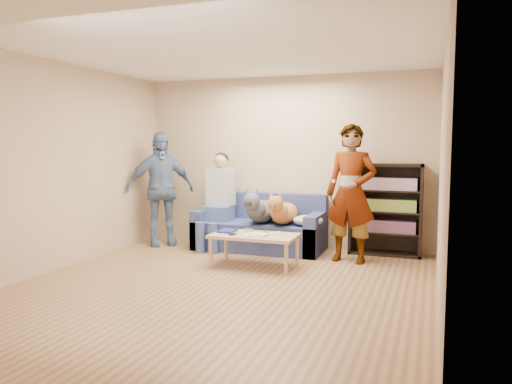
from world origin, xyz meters
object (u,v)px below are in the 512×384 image
at_px(person_standing_right, 351,193).
at_px(notebook_blue, 227,231).
at_px(person_standing_left, 160,189).
at_px(dog_gray, 261,210).
at_px(camera_silver, 249,230).
at_px(bookshelf, 386,207).
at_px(dog_tan, 283,212).
at_px(sofa, 260,230).
at_px(coffee_table, 254,238).
at_px(person_seated, 218,197).

height_order(person_standing_right, notebook_blue, person_standing_right).
height_order(person_standing_right, person_standing_left, person_standing_right).
xyz_separation_m(person_standing_right, dog_gray, (-1.32, 0.17, -0.30)).
height_order(camera_silver, bookshelf, bookshelf).
xyz_separation_m(person_standing_left, bookshelf, (3.37, 0.47, -0.20)).
relative_size(person_standing_left, dog_gray, 1.43).
height_order(dog_gray, dog_tan, dog_gray).
height_order(person_standing_left, sofa, person_standing_left).
xyz_separation_m(sofa, coffee_table, (0.28, -1.05, 0.09)).
distance_m(person_standing_right, bookshelf, 0.76).
distance_m(notebook_blue, coffee_table, 0.41).
height_order(notebook_blue, dog_gray, dog_gray).
bearing_deg(notebook_blue, person_standing_left, 152.04).
height_order(camera_silver, dog_gray, dog_gray).
relative_size(camera_silver, dog_tan, 0.10).
xyz_separation_m(notebook_blue, dog_gray, (0.19, 0.81, 0.19)).
relative_size(person_standing_left, notebook_blue, 6.78).
distance_m(notebook_blue, camera_silver, 0.29).
xyz_separation_m(notebook_blue, bookshelf, (1.92, 1.24, 0.25)).
height_order(coffee_table, bookshelf, bookshelf).
bearing_deg(dog_tan, person_seated, 175.67).
relative_size(notebook_blue, bookshelf, 0.20).
bearing_deg(dog_gray, person_standing_right, -7.36).
height_order(sofa, dog_tan, dog_tan).
height_order(person_standing_left, coffee_table, person_standing_left).
distance_m(camera_silver, person_seated, 1.18).
bearing_deg(person_standing_left, person_standing_right, -43.62).
bearing_deg(person_standing_left, coffee_table, -64.91).
relative_size(dog_gray, coffee_table, 1.12).
bearing_deg(person_standing_right, dog_gray, -179.55).
bearing_deg(dog_gray, bookshelf, 14.11).
distance_m(dog_gray, dog_tan, 0.34).
height_order(dog_gray, bookshelf, bookshelf).
xyz_separation_m(notebook_blue, dog_tan, (0.53, 0.80, 0.17)).
bearing_deg(coffee_table, camera_silver, 135.00).
relative_size(sofa, dog_gray, 1.54).
xyz_separation_m(dog_gray, dog_tan, (0.34, -0.01, -0.02)).
bearing_deg(person_standing_left, notebook_blue, -68.98).
relative_size(person_standing_right, coffee_table, 1.68).
bearing_deg(person_standing_right, person_standing_left, -174.80).
relative_size(notebook_blue, coffee_table, 0.24).
bearing_deg(person_standing_right, bookshelf, 64.36).
xyz_separation_m(sofa, person_seated, (-0.63, -0.13, 0.49)).
relative_size(person_standing_left, bookshelf, 1.36).
bearing_deg(sofa, bookshelf, 7.40).
distance_m(notebook_blue, sofa, 1.02).
bearing_deg(person_standing_left, camera_silver, -63.04).
bearing_deg(person_seated, dog_tan, -4.33).
bearing_deg(coffee_table, bookshelf, 40.36).
relative_size(dog_tan, coffee_table, 1.03).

